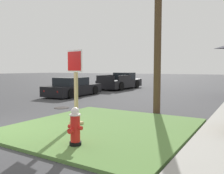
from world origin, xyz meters
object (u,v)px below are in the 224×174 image
object	(u,v)px
stop_sign	(76,89)
fire_hydrant	(75,127)
parked_sedan_black	(73,88)
pickup_truck_black	(121,82)
manhole_cover	(62,108)

from	to	relation	value
stop_sign	fire_hydrant	bearing A→B (deg)	-50.65
parked_sedan_black	pickup_truck_black	bearing A→B (deg)	89.30
fire_hydrant	parked_sedan_black	world-z (taller)	parked_sedan_black
pickup_truck_black	parked_sedan_black	bearing A→B (deg)	-90.70
stop_sign	parked_sedan_black	distance (m)	8.73
fire_hydrant	stop_sign	distance (m)	2.17
fire_hydrant	manhole_cover	distance (m)	5.81
manhole_cover	parked_sedan_black	bearing A→B (deg)	124.67
fire_hydrant	pickup_truck_black	xyz separation A→B (m)	(-6.96, 14.74, 0.13)
pickup_truck_black	manhole_cover	bearing A→B (deg)	-75.49
pickup_truck_black	fire_hydrant	bearing A→B (deg)	-64.71
stop_sign	manhole_cover	bearing A→B (deg)	140.09
parked_sedan_black	pickup_truck_black	xyz separation A→B (m)	(0.08, 6.60, 0.07)
fire_hydrant	stop_sign	world-z (taller)	stop_sign
manhole_cover	fire_hydrant	bearing A→B (deg)	-43.70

